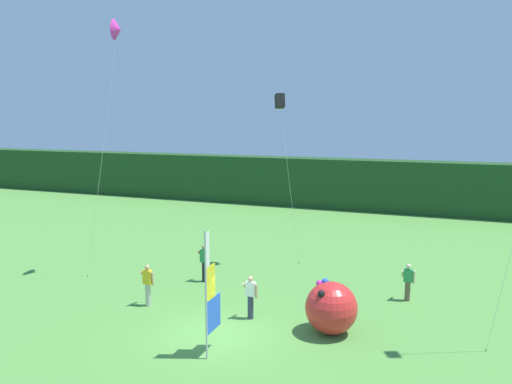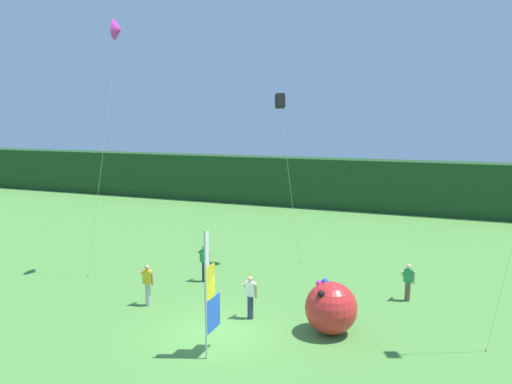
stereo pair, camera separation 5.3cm
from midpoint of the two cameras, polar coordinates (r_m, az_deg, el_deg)
name	(u,v)px [view 2 (the right image)]	position (r m, az deg, el deg)	size (l,w,h in m)	color
ground_plane	(217,334)	(17.71, -4.47, -16.21)	(120.00, 120.00, 0.00)	#518E3D
distant_treeline	(351,184)	(41.07, 11.08, 0.92)	(80.00, 2.40, 4.11)	#1E421E
banner_flag	(210,295)	(15.60, -5.31, -11.91)	(0.06, 1.03, 4.10)	#B7B7BC
person_near_banner	(408,281)	(21.22, 17.40, -9.92)	(0.55, 0.48, 1.56)	brown
person_mid_field	(204,262)	(22.65, -5.98, -8.14)	(0.55, 0.48, 1.72)	black
person_far_left	(250,296)	(18.56, -0.58, -12.06)	(0.55, 0.48, 1.64)	#2D334C
person_far_right	(148,284)	(20.22, -12.44, -10.43)	(0.55, 0.48, 1.69)	#B7B2A3
inflatable_balloon	(331,308)	(17.58, 8.83, -13.22)	(1.82, 1.82, 1.88)	red
kite_black_box_1	(280,102)	(24.31, 2.91, 10.47)	(1.31, 0.78, 8.64)	brown
kite_magenta_delta_2	(118,31)	(23.95, -15.79, 17.68)	(1.73, 1.66, 11.84)	brown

